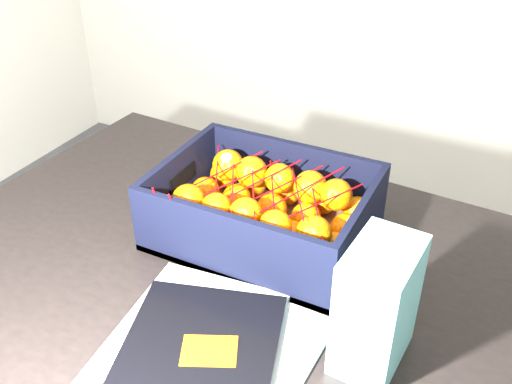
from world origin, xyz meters
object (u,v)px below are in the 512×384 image
at_px(table, 262,329).
at_px(retail_carton, 377,306).
at_px(produce_crate, 264,217).
at_px(magazine_stack, 204,354).

distance_m(table, retail_carton, 0.28).
height_order(produce_crate, retail_carton, retail_carton).
height_order(magazine_stack, retail_carton, retail_carton).
relative_size(table, produce_crate, 3.50).
bearing_deg(magazine_stack, table, 88.58).
relative_size(table, magazine_stack, 3.65).
xyz_separation_m(table, magazine_stack, (-0.00, -0.17, 0.11)).
distance_m(table, magazine_stack, 0.20).
bearing_deg(magazine_stack, produce_crate, 99.77).
xyz_separation_m(table, produce_crate, (-0.05, 0.12, 0.14)).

